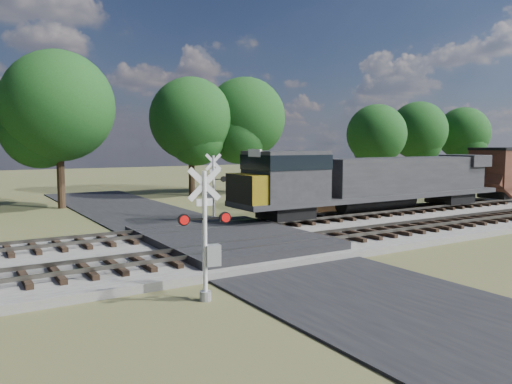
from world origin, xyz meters
TOP-DOWN VIEW (x-y plane):
  - ground at (0.00, 0.00)m, footprint 160.00×160.00m
  - ballast_bed at (10.00, 0.50)m, footprint 140.00×10.00m
  - road at (0.00, 0.00)m, footprint 7.00×60.00m
  - crossing_panel at (0.00, 0.50)m, footprint 7.00×9.00m
  - track_near at (3.12, -2.00)m, footprint 140.00×2.60m
  - track_far at (3.12, 3.00)m, footprint 140.00×2.60m
  - crossing_signal_near at (-4.37, -6.23)m, footprint 1.64×0.41m
  - crossing_signal_far at (2.81, 7.72)m, footprint 1.69×0.38m
  - equipment_shed at (12.02, 8.51)m, footprint 5.93×5.93m
  - treeline at (4.71, 21.02)m, footprint 79.44×11.14m

SIDE VIEW (x-z plane):
  - ground at x=0.00m, z-range 0.00..0.00m
  - road at x=0.00m, z-range 0.00..0.08m
  - ballast_bed at x=10.00m, z-range 0.00..0.30m
  - crossing_panel at x=0.00m, z-range 0.01..0.62m
  - track_near at x=3.12m, z-range 0.25..0.58m
  - track_far at x=3.12m, z-range 0.25..0.58m
  - equipment_shed at x=12.02m, z-range 0.02..3.28m
  - crossing_signal_near at x=-4.37m, z-range -0.34..3.75m
  - crossing_signal_far at x=2.81m, z-range -0.35..3.84m
  - treeline at x=4.71m, z-range 0.99..12.62m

